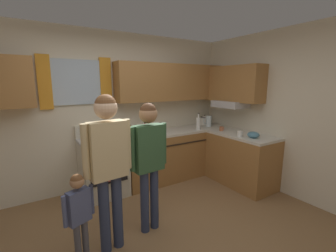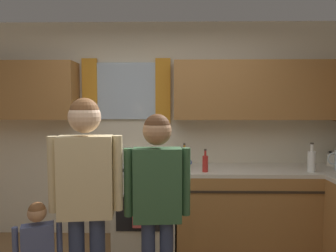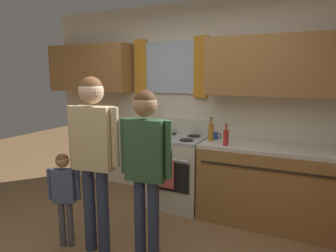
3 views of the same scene
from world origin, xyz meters
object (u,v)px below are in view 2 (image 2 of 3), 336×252
stove_oven (145,205)px  bottle_milk_white (311,161)px  mug_cobalt_blue (186,163)px  bottle_sauce_red (205,163)px  adult_in_plaid (157,193)px  small_child (38,252)px  adult_holding_child (86,185)px  bottle_oil_amber (184,159)px

stove_oven → bottle_milk_white: bearing=-5.5°
stove_oven → mug_cobalt_blue: size_ratio=9.58×
bottle_sauce_red → adult_in_plaid: 1.11m
mug_cobalt_blue → small_child: size_ratio=0.12×
bottle_milk_white → small_child: bearing=-153.9°
small_child → bottle_milk_white: bearing=26.1°
mug_cobalt_blue → adult_in_plaid: adult_in_plaid is taller
bottle_sauce_red → adult_holding_child: 1.45m
adult_holding_child → small_child: bearing=-167.9°
bottle_milk_white → small_child: (-2.41, -1.18, -0.43)m
bottle_oil_amber → bottle_sauce_red: (0.22, -0.15, -0.02)m
stove_oven → bottle_oil_amber: bearing=-5.4°
bottle_oil_amber → mug_cobalt_blue: 0.15m
bottle_milk_white → bottle_sauce_red: bearing=-179.1°
bottle_sauce_red → stove_oven: bearing=164.0°
bottle_oil_amber → adult_holding_child: (-0.74, -1.24, 0.04)m
stove_oven → bottle_sauce_red: size_ratio=4.48×
stove_oven → adult_in_plaid: adult_in_plaid is taller
adult_in_plaid → small_child: (-0.82, -0.15, -0.38)m
bottle_sauce_red → small_child: bearing=-137.7°
bottle_milk_white → bottle_sauce_red: size_ratio=1.27×
bottle_oil_amber → bottle_milk_white: bottle_milk_white is taller
bottle_oil_amber → small_child: bottle_oil_amber is taller
bottle_sauce_red → adult_holding_child: (-0.96, -1.09, 0.05)m
bottle_oil_amber → adult_in_plaid: (-0.24, -1.16, -0.03)m
stove_oven → bottle_milk_white: (1.79, -0.17, 0.55)m
stove_oven → adult_in_plaid: size_ratio=0.71×
mug_cobalt_blue → adult_holding_child: size_ratio=0.07×
bottle_milk_white → adult_in_plaid: adult_in_plaid is taller
bottle_oil_amber → small_child: 1.73m
adult_in_plaid → stove_oven: bearing=99.5°
stove_oven → bottle_sauce_red: 0.86m
bottle_milk_white → mug_cobalt_blue: 1.35m
bottle_oil_amber → bottle_milk_white: bearing=-5.5°
stove_oven → bottle_milk_white: size_ratio=3.51×
adult_in_plaid → adult_holding_child: bearing=-170.8°
stove_oven → bottle_oil_amber: size_ratio=3.85×
bottle_oil_amber → bottle_sauce_red: size_ratio=1.16×
bottle_milk_white → adult_in_plaid: size_ratio=0.20×
adult_in_plaid → bottle_oil_amber: bearing=78.4°
bottle_oil_amber → adult_in_plaid: adult_in_plaid is taller
bottle_sauce_red → adult_in_plaid: (-0.46, -1.01, -0.02)m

